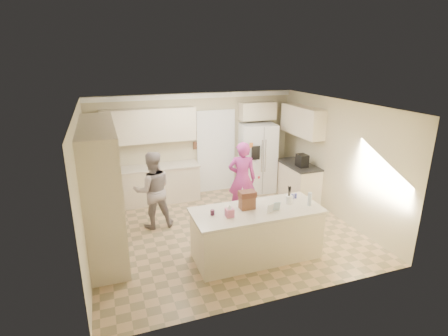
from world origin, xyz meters
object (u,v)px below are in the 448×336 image
object	(u,v)px
refrigerator	(257,158)
utensil_crock	(289,199)
island_base	(256,234)
teen_boy	(153,190)
coffee_maker	(302,160)
dollhouse_body	(247,203)
teen_girl	(242,179)
tissue_box	(230,213)

from	to	relation	value
refrigerator	utensil_crock	size ratio (longest dim) A/B	12.00
island_base	teen_boy	bearing A→B (deg)	130.76
refrigerator	island_base	distance (m)	3.33
coffee_maker	dollhouse_body	size ratio (longest dim) A/B	1.15
refrigerator	dollhouse_body	bearing A→B (deg)	-108.55
refrigerator	teen_girl	world-z (taller)	refrigerator
utensil_crock	teen_boy	world-z (taller)	teen_boy
island_base	teen_boy	size ratio (longest dim) A/B	1.34
dollhouse_body	teen_boy	distance (m)	2.20
tissue_box	teen_boy	xyz separation A→B (m)	(-0.99, 1.89, -0.17)
coffee_maker	teen_boy	bearing A→B (deg)	-178.21
teen_boy	island_base	bearing A→B (deg)	130.78
coffee_maker	tissue_box	xyz separation A→B (m)	(-2.60, -2.00, -0.07)
coffee_maker	teen_boy	size ratio (longest dim) A/B	0.18
tissue_box	dollhouse_body	xyz separation A→B (m)	(0.40, 0.20, 0.04)
teen_girl	coffee_maker	bearing A→B (deg)	-154.28
coffee_maker	utensil_crock	xyz separation A→B (m)	(-1.40, -1.85, -0.07)
island_base	teen_girl	size ratio (longest dim) A/B	1.30
refrigerator	teen_boy	distance (m)	3.16
tissue_box	teen_boy	bearing A→B (deg)	117.70
dollhouse_body	island_base	bearing A→B (deg)	-33.69
tissue_box	coffee_maker	bearing A→B (deg)	37.57
coffee_maker	dollhouse_body	bearing A→B (deg)	-140.71
tissue_box	dollhouse_body	distance (m)	0.45
utensil_crock	refrigerator	bearing A→B (deg)	76.11
refrigerator	tissue_box	xyz separation A→B (m)	(-1.93, -3.10, 0.10)
tissue_box	teen_boy	distance (m)	2.14
refrigerator	coffee_maker	distance (m)	1.30
utensil_crock	teen_girl	distance (m)	1.72
refrigerator	teen_girl	bearing A→B (deg)	-117.84
island_base	tissue_box	distance (m)	0.79
coffee_maker	island_base	size ratio (longest dim) A/B	0.14
island_base	dollhouse_body	xyz separation A→B (m)	(-0.15, 0.10, 0.60)
utensil_crock	teen_girl	world-z (taller)	teen_girl
coffee_maker	tissue_box	size ratio (longest dim) A/B	2.14
refrigerator	dollhouse_body	xyz separation A→B (m)	(-1.53, -2.90, 0.14)
utensil_crock	tissue_box	distance (m)	1.21
refrigerator	coffee_maker	bearing A→B (deg)	-49.22
teen_girl	island_base	bearing A→B (deg)	96.37
tissue_box	utensil_crock	bearing A→B (deg)	7.13
dollhouse_body	utensil_crock	bearing A→B (deg)	-3.58
coffee_maker	teen_girl	distance (m)	1.64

